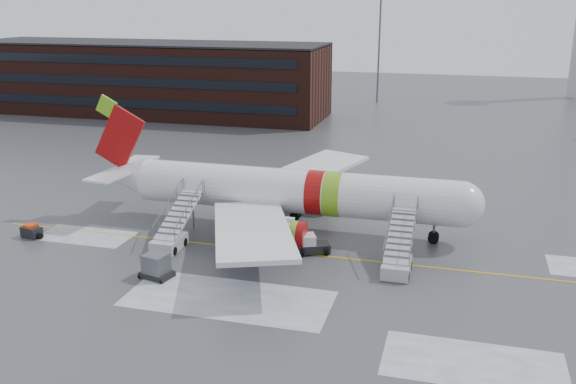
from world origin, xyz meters
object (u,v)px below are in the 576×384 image
(airliner, at_px, (284,191))
(uld_container, at_px, (156,267))
(pushback_tug, at_px, (310,245))
(baggage_tractor, at_px, (32,232))
(airstair_aft, at_px, (173,234))
(airstair_fwd, at_px, (398,257))

(airliner, height_order, uld_container, airliner)
(pushback_tug, bearing_deg, baggage_tractor, -173.12)
(airliner, relative_size, baggage_tractor, 15.05)
(pushback_tug, bearing_deg, airliner, 125.85)
(airliner, bearing_deg, airstair_aft, -139.21)
(airliner, distance_m, airstair_fwd, 12.74)
(airliner, height_order, airstair_fwd, airliner)
(airstair_fwd, distance_m, airstair_aft, 18.26)
(airstair_aft, distance_m, uld_container, 6.15)
(pushback_tug, bearing_deg, airstair_fwd, -12.44)
(airstair_fwd, height_order, pushback_tug, airstair_fwd)
(airstair_aft, bearing_deg, uld_container, -75.84)
(pushback_tug, relative_size, uld_container, 1.22)
(airliner, relative_size, uld_container, 13.97)
(airstair_aft, distance_m, baggage_tractor, 12.56)
(airstair_fwd, height_order, baggage_tractor, airstair_fwd)
(pushback_tug, height_order, baggage_tractor, pushback_tug)
(airstair_fwd, relative_size, baggage_tractor, 3.31)
(airstair_fwd, xyz_separation_m, airstair_aft, (-18.26, 0.00, 0.00))
(airstair_fwd, relative_size, airstair_aft, 1.00)
(airliner, height_order, airstair_aft, airliner)
(pushback_tug, bearing_deg, uld_container, -142.08)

